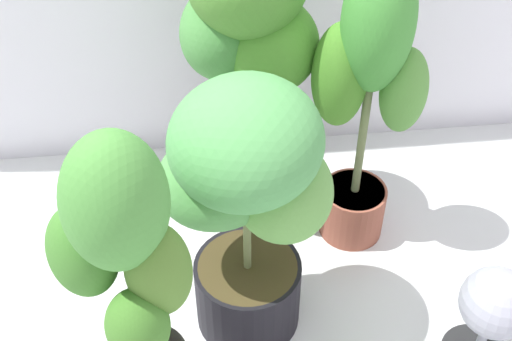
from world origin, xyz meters
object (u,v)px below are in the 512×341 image
potted_plant_back_center (249,53)px  potted_plant_back_right (367,89)px  potted_plant_center (247,195)px  floor_fan (493,311)px  potted_plant_front_left (129,281)px

potted_plant_back_center → potted_plant_back_right: bearing=-25.3°
potted_plant_back_center → potted_plant_center: size_ratio=1.27×
potted_plant_back_right → potted_plant_center: bearing=-139.6°
potted_plant_back_center → potted_plant_center: potted_plant_back_center is taller
floor_fan → potted_plant_front_left: bearing=115.3°
potted_plant_back_right → floor_fan: size_ratio=2.81×
potted_plant_front_left → potted_plant_center: size_ratio=1.10×
potted_plant_back_center → floor_fan: (0.52, -0.63, -0.36)m
potted_plant_back_right → floor_fan: potted_plant_back_right is taller
potted_plant_back_center → floor_fan: bearing=-50.5°
potted_plant_front_left → potted_plant_center: bearing=41.9°
potted_plant_center → potted_plant_back_right: size_ratio=0.83×
potted_plant_front_left → potted_plant_back_center: bearing=65.0°
potted_plant_back_right → potted_plant_front_left: bearing=-138.9°
potted_plant_back_center → floor_fan: 0.90m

